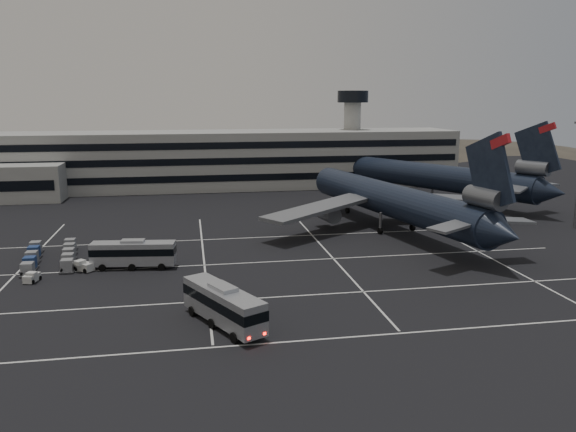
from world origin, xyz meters
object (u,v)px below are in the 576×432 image
(uld_cluster, at_px, (51,256))
(bus_near, at_px, (223,304))
(tug_a, at_px, (31,277))
(bus_far, at_px, (133,253))
(trijet_main, at_px, (393,200))

(uld_cluster, bearing_deg, bus_near, -49.88)
(tug_a, relative_size, uld_cluster, 0.17)
(bus_far, xyz_separation_m, uld_cluster, (-11.56, 4.87, -1.27))
(trijet_main, bearing_deg, bus_near, -142.84)
(trijet_main, height_order, tug_a, trijet_main)
(trijet_main, xyz_separation_m, bus_near, (-30.82, -35.97, -2.96))
(bus_near, xyz_separation_m, bus_far, (-10.53, 21.34, -0.16))
(bus_near, xyz_separation_m, uld_cluster, (-22.09, 26.21, -1.44))
(trijet_main, distance_m, uld_cluster, 53.98)
(trijet_main, height_order, uld_cluster, trijet_main)
(tug_a, bearing_deg, uld_cluster, 104.17)
(uld_cluster, bearing_deg, tug_a, -92.15)
(trijet_main, height_order, bus_far, trijet_main)
(uld_cluster, bearing_deg, bus_far, -22.87)
(trijet_main, bearing_deg, tug_a, -173.13)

